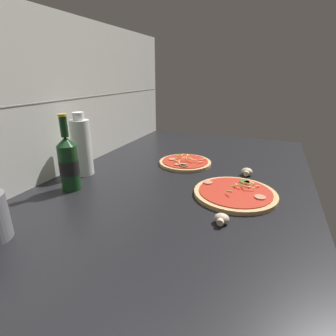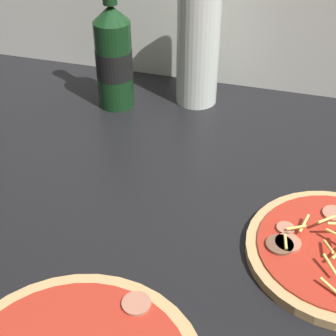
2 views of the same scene
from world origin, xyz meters
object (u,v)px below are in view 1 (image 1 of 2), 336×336
object	(u,v)px
beer_bottle	(69,163)
mushroom_left	(222,219)
pizza_near	(235,193)
oil_bottle	(82,147)
pizza_far	(185,162)
mushroom_right	(247,172)

from	to	relation	value
beer_bottle	mushroom_left	size ratio (longest dim) A/B	6.11
pizza_near	oil_bottle	size ratio (longest dim) A/B	1.10
pizza_far	oil_bottle	bearing A→B (deg)	127.73
pizza_near	beer_bottle	bearing A→B (deg)	106.25
beer_bottle	oil_bottle	bearing A→B (deg)	21.51
oil_bottle	mushroom_right	size ratio (longest dim) A/B	5.35
oil_bottle	mushroom_left	distance (cm)	59.48
pizza_near	oil_bottle	bearing A→B (deg)	91.87
pizza_far	mushroom_right	xyz separation A→B (cm)	(-4.10, -26.08, 0.71)
pizza_near	pizza_far	distance (cm)	33.96
pizza_far	oil_bottle	xyz separation A→B (cm)	(-25.35, 32.77, 10.13)
oil_bottle	pizza_far	bearing A→B (deg)	-52.27
pizza_near	mushroom_right	bearing A→B (deg)	-4.57
pizza_far	beer_bottle	size ratio (longest dim) A/B	0.88
pizza_far	mushroom_left	world-z (taller)	pizza_far
mushroom_left	oil_bottle	bearing A→B (deg)	73.75
pizza_far	pizza_near	bearing A→B (deg)	-133.75
pizza_far	mushroom_right	world-z (taller)	pizza_far
pizza_near	oil_bottle	xyz separation A→B (cm)	(-1.87, 57.30, 10.10)
pizza_near	beer_bottle	xyz separation A→B (cm)	(-15.17, 52.05, 8.54)
pizza_near	mushroom_left	world-z (taller)	pizza_near
pizza_far	mushroom_right	distance (cm)	26.41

